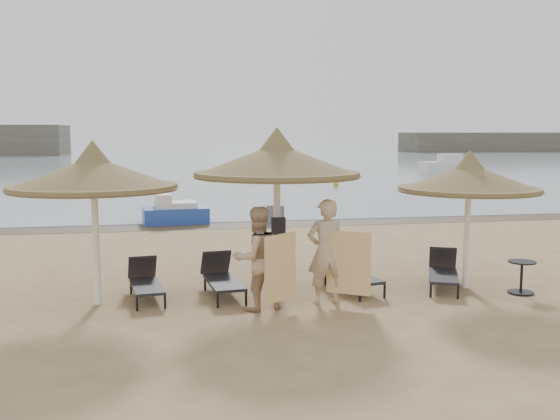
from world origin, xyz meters
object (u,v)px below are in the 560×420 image
(lounger_far_left, at_px, (145,281))
(lounger_far_right, at_px, (443,271))
(side_table, at_px, (521,278))
(person_left, at_px, (257,250))
(pedal_boat, at_px, (175,212))
(person_right, at_px, (326,243))
(palapa_center, at_px, (277,161))
(lounger_near_right, at_px, (346,271))
(palapa_right, at_px, (469,178))
(lounger_near_left, at_px, (222,277))
(palapa_left, at_px, (93,174))

(lounger_far_left, distance_m, lounger_far_right, 5.82)
(side_table, xyz_separation_m, person_left, (-5.13, -0.14, 0.75))
(pedal_boat, bearing_deg, person_right, -82.50)
(palapa_center, xyz_separation_m, lounger_near_right, (1.39, -0.02, -2.17))
(lounger_near_right, relative_size, side_table, 2.95)
(palapa_right, xyz_separation_m, lounger_near_left, (-4.80, 0.37, -1.83))
(side_table, relative_size, pedal_boat, 0.28)
(lounger_far_right, bearing_deg, lounger_far_left, -159.08)
(person_right, xyz_separation_m, pedal_boat, (-2.51, 10.61, -0.73))
(lounger_near_right, height_order, pedal_boat, pedal_boat)
(palapa_center, xyz_separation_m, palapa_right, (3.73, -0.39, -0.35))
(lounger_near_left, bearing_deg, palapa_left, -178.98)
(palapa_right, distance_m, person_left, 4.49)
(lounger_far_right, distance_m, pedal_boat, 11.12)
(lounger_far_left, distance_m, pedal_boat, 9.64)
(palapa_center, distance_m, palapa_right, 3.76)
(palapa_left, xyz_separation_m, lounger_near_right, (4.71, 0.29, -1.98))
(lounger_near_left, distance_m, side_table, 5.73)
(palapa_left, xyz_separation_m, palapa_right, (7.05, -0.08, -0.16))
(lounger_near_left, distance_m, pedal_boat, 9.66)
(side_table, relative_size, person_left, 0.30)
(palapa_left, xyz_separation_m, person_left, (2.76, -0.84, -1.29))
(palapa_center, height_order, side_table, palapa_center)
(palapa_right, bearing_deg, side_table, -35.90)
(palapa_left, height_order, lounger_near_right, palapa_left)
(palapa_right, relative_size, side_table, 4.39)
(lounger_far_right, bearing_deg, person_left, -143.65)
(person_left, bearing_deg, lounger_far_left, -47.67)
(lounger_near_left, xyz_separation_m, lounger_far_right, (4.40, -0.23, -0.01))
(palapa_center, distance_m, lounger_far_right, 3.99)
(palapa_right, xyz_separation_m, pedal_boat, (-5.53, 10.01, -1.80))
(palapa_left, bearing_deg, pedal_boat, 81.32)
(palapa_center, xyz_separation_m, lounger_far_left, (-2.49, -0.00, -2.20))
(person_right, height_order, pedal_boat, person_right)
(lounger_far_left, relative_size, pedal_boat, 0.73)
(lounger_near_left, relative_size, person_left, 0.84)
(palapa_right, bearing_deg, person_left, -170.03)
(palapa_left, bearing_deg, palapa_center, 5.29)
(lounger_near_left, height_order, lounger_far_right, lounger_near_left)
(palapa_left, relative_size, person_right, 1.35)
(palapa_left, relative_size, palapa_right, 1.07)
(side_table, distance_m, pedal_boat, 12.38)
(palapa_right, height_order, pedal_boat, palapa_right)
(side_table, bearing_deg, palapa_left, 174.98)
(lounger_far_right, relative_size, person_right, 0.78)
(palapa_center, distance_m, lounger_far_left, 3.33)
(side_table, height_order, person_right, person_right)
(lounger_far_right, bearing_deg, pedal_boat, 140.87)
(palapa_right, height_order, lounger_near_left, palapa_right)
(person_left, distance_m, pedal_boat, 10.85)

